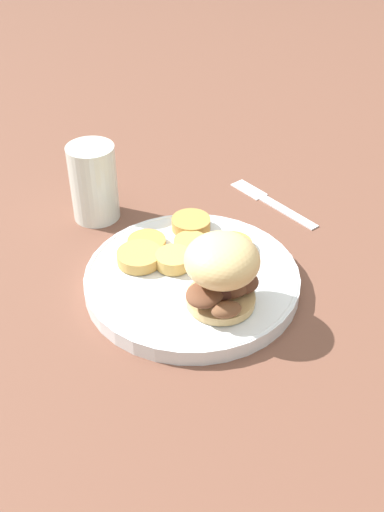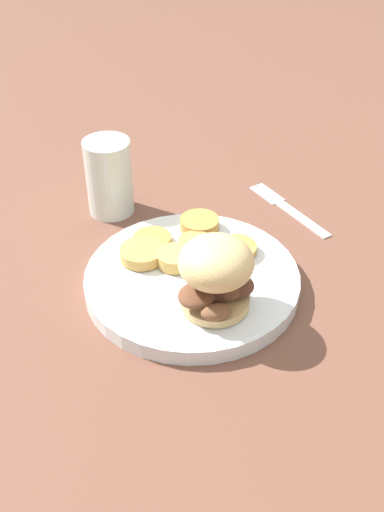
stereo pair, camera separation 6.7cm
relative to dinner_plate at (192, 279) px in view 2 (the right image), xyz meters
The scene contains 11 objects.
ground_plane 0.01m from the dinner_plate, ahead, with size 4.00×4.00×0.00m, color brown.
dinner_plate is the anchor object (origin of this frame).
sandwich 0.08m from the dinner_plate, 15.14° to the left, with size 0.09×0.10×0.09m.
potato_round_0 0.07m from the dinner_plate, 124.61° to the right, with size 0.06×0.06×0.01m, color tan.
potato_round_1 0.07m from the dinner_plate, 116.97° to the left, with size 0.05×0.05×0.01m, color #BC8942.
potato_round_2 0.08m from the dinner_plate, 149.70° to the right, with size 0.05×0.05×0.01m, color #BC8942.
potato_round_3 0.05m from the dinner_plate, 165.75° to the left, with size 0.04×0.04×0.01m, color tan.
potato_round_4 0.03m from the dinner_plate, 139.57° to the right, with size 0.04×0.04×0.02m, color tan.
potato_round_5 0.09m from the dinner_plate, 164.53° to the left, with size 0.05×0.05×0.02m, color #BC8942.
fork 0.22m from the dinner_plate, 131.64° to the left, with size 0.16×0.08×0.00m.
drinking_glass 0.21m from the dinner_plate, 155.14° to the right, with size 0.07×0.07×0.11m.
Camera 2 is at (0.55, -0.09, 0.48)m, focal length 42.00 mm.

